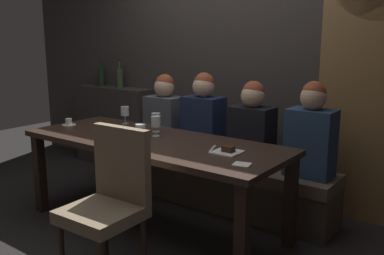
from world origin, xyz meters
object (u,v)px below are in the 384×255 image
object	(u,v)px
wine_bottle_pale_label	(120,77)
dining_table	(153,150)
diner_redhead	(165,113)
wine_glass_end_right	(125,112)
wine_bottle_dark_red	(101,76)
banquette_bench	(203,178)
diner_far_end	(252,126)
dessert_plate	(228,151)
fork_on_table	(213,149)
diner_bearded	(204,117)
wine_glass_near_left	(141,131)
chair_near_side	(110,195)
espresso_cup	(69,123)
wine_glass_end_left	(156,122)
diner_near_end	(311,132)
wine_glass_far_left	(156,119)

from	to	relation	value
wine_bottle_pale_label	dining_table	bearing A→B (deg)	-36.06
diner_redhead	wine_glass_end_right	size ratio (longest dim) A/B	4.43
wine_bottle_pale_label	wine_bottle_dark_red	bearing A→B (deg)	178.81
banquette_bench	wine_bottle_pale_label	world-z (taller)	wine_bottle_pale_label
diner_far_end	dessert_plate	xyz separation A→B (m)	(0.19, -0.70, -0.04)
fork_on_table	diner_bearded	bearing A→B (deg)	108.85
wine_glass_end_right	wine_glass_near_left	distance (m)	0.85
chair_near_side	wine_bottle_dark_red	size ratio (longest dim) A/B	3.01
fork_on_table	dessert_plate	bearing A→B (deg)	-31.36
wine_bottle_pale_label	espresso_cup	world-z (taller)	wine_bottle_pale_label
wine_bottle_dark_red	dessert_plate	size ratio (longest dim) A/B	1.72
wine_bottle_pale_label	banquette_bench	bearing A→B (deg)	-13.42
diner_bearded	wine_bottle_pale_label	bearing A→B (deg)	166.45
diner_bearded	diner_far_end	xyz separation A→B (m)	(0.49, 0.01, -0.02)
espresso_cup	dessert_plate	xyz separation A→B (m)	(1.66, 0.06, -0.01)
wine_glass_end_left	espresso_cup	xyz separation A→B (m)	(-0.92, -0.15, -0.09)
diner_far_end	fork_on_table	distance (m)	0.67
dessert_plate	fork_on_table	world-z (taller)	dessert_plate
wine_glass_end_right	fork_on_table	world-z (taller)	wine_glass_end_right
wine_glass_near_left	wine_bottle_dark_red	bearing A→B (deg)	145.43
wine_bottle_pale_label	dessert_plate	bearing A→B (deg)	-25.94
diner_near_end	wine_bottle_dark_red	size ratio (longest dim) A/B	2.31
dining_table	espresso_cup	world-z (taller)	espresso_cup
wine_bottle_dark_red	espresso_cup	bearing A→B (deg)	-54.67
banquette_bench	wine_glass_end_left	world-z (taller)	wine_glass_end_left
wine_glass_far_left	fork_on_table	xyz separation A→B (m)	(0.70, -0.18, -0.11)
wine_glass_near_left	fork_on_table	size ratio (longest dim) A/B	0.96
wine_glass_near_left	dessert_plate	distance (m)	0.67
dessert_plate	wine_bottle_dark_red	bearing A→B (deg)	156.97
dining_table	diner_far_end	size ratio (longest dim) A/B	3.04
banquette_bench	chair_near_side	world-z (taller)	chair_near_side
diner_near_end	wine_glass_near_left	size ratio (longest dim) A/B	4.59
wine_glass_end_right	wine_glass_end_left	world-z (taller)	same
chair_near_side	diner_near_end	distance (m)	1.63
wine_glass_far_left	dessert_plate	world-z (taller)	wine_glass_far_left
espresso_cup	diner_far_end	bearing A→B (deg)	27.40
wine_glass_end_right	wine_glass_far_left	world-z (taller)	same
wine_glass_end_right	wine_bottle_dark_red	bearing A→B (deg)	146.85
diner_bearded	wine_glass_end_left	bearing A→B (deg)	-95.02
wine_bottle_pale_label	dessert_plate	size ratio (longest dim) A/B	1.72
dining_table	wine_bottle_dark_red	xyz separation A→B (m)	(-1.75, 1.05, 0.42)
diner_near_end	wine_glass_end_right	size ratio (longest dim) A/B	4.59
diner_near_end	wine_bottle_pale_label	world-z (taller)	wine_bottle_pale_label
wine_bottle_dark_red	espresso_cup	distance (m)	1.39
dining_table	wine_bottle_pale_label	size ratio (longest dim) A/B	6.75
diner_far_end	wine_bottle_dark_red	xyz separation A→B (m)	(-2.25, 0.34, 0.28)
chair_near_side	wine_glass_far_left	world-z (taller)	chair_near_side
wine_glass_end_right	wine_glass_far_left	distance (m)	0.47
wine_glass_end_right	chair_near_side	bearing A→B (deg)	-48.80
diner_near_end	wine_glass_far_left	xyz separation A→B (m)	(-1.17, -0.51, 0.05)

